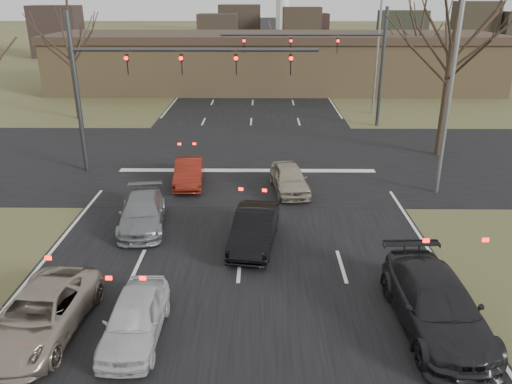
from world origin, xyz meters
TOP-DOWN VIEW (x-y plane):
  - ground at (0.00, 0.00)m, footprint 360.00×360.00m
  - road_main at (0.00, 60.00)m, footprint 14.00×300.00m
  - road_cross at (0.00, 15.00)m, footprint 200.00×14.00m
  - building at (2.00, 38.00)m, footprint 42.40×10.40m
  - mast_arm_near at (-5.23, 13.00)m, footprint 12.12×0.24m
  - mast_arm_far at (6.18, 23.00)m, footprint 11.12×0.24m
  - streetlight_right_near at (8.82, 10.00)m, footprint 2.34×0.25m
  - streetlight_right_far at (9.32, 27.00)m, footprint 2.34×0.25m
  - tree_left_far at (-13.00, 25.00)m, footprint 5.70×5.70m
  - tree_right_far at (15.00, 35.00)m, footprint 5.40×5.40m
  - car_silver_suv at (-5.24, -0.70)m, footprint 2.39×4.65m
  - car_white_sedan at (-2.64, -0.82)m, footprint 1.45×3.61m
  - car_black_hatch at (0.50, 4.60)m, footprint 1.96×4.25m
  - car_charcoal_sedan at (5.56, -0.30)m, footprint 2.27×5.22m
  - car_grey_ahead at (-4.00, 6.16)m, footprint 2.26×4.39m
  - car_red_ahead at (-2.79, 11.01)m, footprint 1.55×3.81m
  - car_silver_ahead at (2.07, 10.10)m, footprint 2.00×3.93m

SIDE VIEW (x-z plane):
  - ground at x=0.00m, z-range 0.00..0.00m
  - road_main at x=0.00m, z-range 0.00..0.02m
  - road_cross at x=0.00m, z-range 0.00..0.03m
  - car_grey_ahead at x=-4.00m, z-range 0.00..1.22m
  - car_red_ahead at x=-2.79m, z-range 0.00..1.23m
  - car_white_sedan at x=-2.64m, z-range 0.00..1.23m
  - car_silver_suv at x=-5.24m, z-range 0.00..1.25m
  - car_silver_ahead at x=2.07m, z-range 0.00..1.28m
  - car_black_hatch at x=0.50m, z-range 0.00..1.35m
  - car_charcoal_sedan at x=5.56m, z-range 0.00..1.49m
  - building at x=2.00m, z-range 0.02..5.32m
  - mast_arm_far at x=6.18m, z-range 1.02..9.02m
  - mast_arm_near at x=-5.23m, z-range 1.07..9.07m
  - streetlight_right_near at x=8.82m, z-range 0.59..10.59m
  - streetlight_right_far at x=9.32m, z-range 0.59..10.59m
  - tree_right_far at x=15.00m, z-range 2.46..11.46m
  - tree_left_far at x=-13.00m, z-range 2.59..12.09m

